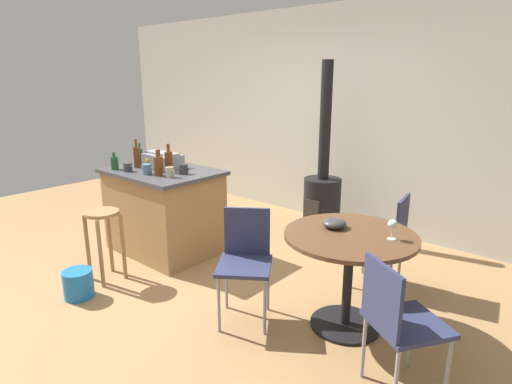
# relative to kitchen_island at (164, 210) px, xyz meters

# --- Properties ---
(ground_plane) EXTENTS (8.80, 8.80, 0.00)m
(ground_plane) POSITION_rel_kitchen_island_xyz_m (0.73, -0.21, -0.45)
(ground_plane) COLOR #A37A4C
(back_wall) EXTENTS (8.00, 0.10, 2.70)m
(back_wall) POSITION_rel_kitchen_island_xyz_m (0.73, 2.12, 0.90)
(back_wall) COLOR beige
(back_wall) RESTS_ON ground_plane
(kitchen_island) EXTENTS (1.17, 0.86, 0.90)m
(kitchen_island) POSITION_rel_kitchen_island_xyz_m (0.00, 0.00, 0.00)
(kitchen_island) COLOR #A37A4C
(kitchen_island) RESTS_ON ground_plane
(wooden_stool) EXTENTS (0.30, 0.30, 0.67)m
(wooden_stool) POSITION_rel_kitchen_island_xyz_m (0.15, -0.79, 0.02)
(wooden_stool) COLOR #A37A4C
(wooden_stool) RESTS_ON ground_plane
(dining_table) EXTENTS (0.96, 0.96, 0.75)m
(dining_table) POSITION_rel_kitchen_island_xyz_m (2.23, -0.03, 0.12)
(dining_table) COLOR black
(dining_table) RESTS_ON ground_plane
(folding_chair_near) EXTENTS (0.56, 0.56, 0.86)m
(folding_chair_near) POSITION_rel_kitchen_island_xyz_m (1.56, -0.42, 0.06)
(folding_chair_near) COLOR navy
(folding_chair_near) RESTS_ON ground_plane
(folding_chair_far) EXTENTS (0.55, 0.55, 0.86)m
(folding_chair_far) POSITION_rel_kitchen_island_xyz_m (2.79, -0.47, 0.05)
(folding_chair_far) COLOR navy
(folding_chair_far) RESTS_ON ground_plane
(folding_chair_left) EXTENTS (0.46, 0.46, 0.86)m
(folding_chair_left) POSITION_rel_kitchen_island_xyz_m (2.18, 0.75, 0.06)
(folding_chair_left) COLOR navy
(folding_chair_left) RESTS_ON ground_plane
(wood_stove) EXTENTS (0.44, 0.45, 2.02)m
(wood_stove) POSITION_rel_kitchen_island_xyz_m (1.02, 1.53, 0.05)
(wood_stove) COLOR black
(wood_stove) RESTS_ON ground_plane
(toolbox) EXTENTS (0.44, 0.26, 0.16)m
(toolbox) POSITION_rel_kitchen_island_xyz_m (-0.14, 0.12, 0.52)
(toolbox) COLOR gray
(toolbox) RESTS_ON kitchen_island
(bottle_0) EXTENTS (0.07, 0.07, 0.31)m
(bottle_0) POSITION_rel_kitchen_island_xyz_m (-0.30, -0.09, 0.57)
(bottle_0) COLOR #603314
(bottle_0) RESTS_ON kitchen_island
(bottle_1) EXTENTS (0.08, 0.08, 0.29)m
(bottle_1) POSITION_rel_kitchen_island_xyz_m (0.15, -0.02, 0.56)
(bottle_1) COLOR #603314
(bottle_1) RESTS_ON kitchen_island
(bottle_2) EXTENTS (0.07, 0.07, 0.23)m
(bottle_2) POSITION_rel_kitchen_island_xyz_m (0.06, -0.06, 0.54)
(bottle_2) COLOR maroon
(bottle_2) RESTS_ON kitchen_island
(bottle_3) EXTENTS (0.08, 0.08, 0.26)m
(bottle_3) POSITION_rel_kitchen_island_xyz_m (0.19, -0.18, 0.55)
(bottle_3) COLOR #603314
(bottle_3) RESTS_ON kitchen_island
(bottle_4) EXTENTS (0.08, 0.08, 0.18)m
(bottle_4) POSITION_rel_kitchen_island_xyz_m (-0.40, -0.30, 0.52)
(bottle_4) COLOR #194C23
(bottle_4) RESTS_ON kitchen_island
(bottle_5) EXTENTS (0.06, 0.06, 0.24)m
(bottle_5) POSITION_rel_kitchen_island_xyz_m (-0.41, 0.02, 0.54)
(bottle_5) COLOR #194C23
(bottle_5) RESTS_ON kitchen_island
(cup_0) EXTENTS (0.12, 0.09, 0.10)m
(cup_0) POSITION_rel_kitchen_island_xyz_m (0.32, 0.03, 0.50)
(cup_0) COLOR #383838
(cup_0) RESTS_ON kitchen_island
(cup_1) EXTENTS (0.12, 0.08, 0.10)m
(cup_1) POSITION_rel_kitchen_island_xyz_m (0.33, -0.15, 0.50)
(cup_1) COLOR tan
(cup_1) RESTS_ON kitchen_island
(cup_2) EXTENTS (0.12, 0.09, 0.09)m
(cup_2) POSITION_rel_kitchen_island_xyz_m (-0.21, -0.27, 0.49)
(cup_2) COLOR #383838
(cup_2) RESTS_ON kitchen_island
(cup_3) EXTENTS (0.13, 0.09, 0.10)m
(cup_3) POSITION_rel_kitchen_island_xyz_m (0.05, -0.22, 0.50)
(cup_3) COLOR #4C7099
(cup_3) RESTS_ON kitchen_island
(wine_glass) EXTENTS (0.07, 0.07, 0.14)m
(wine_glass) POSITION_rel_kitchen_island_xyz_m (2.50, 0.07, 0.41)
(wine_glass) COLOR silver
(wine_glass) RESTS_ON dining_table
(serving_bowl) EXTENTS (0.18, 0.18, 0.07)m
(serving_bowl) POSITION_rel_kitchen_island_xyz_m (2.07, 0.01, 0.33)
(serving_bowl) COLOR #383838
(serving_bowl) RESTS_ON dining_table
(plastic_bucket) EXTENTS (0.25, 0.25, 0.24)m
(plastic_bucket) POSITION_rel_kitchen_island_xyz_m (0.27, -1.14, -0.33)
(plastic_bucket) COLOR blue
(plastic_bucket) RESTS_ON ground_plane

